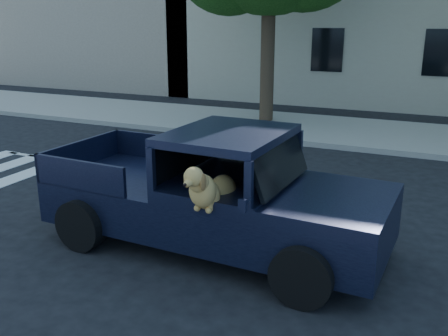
# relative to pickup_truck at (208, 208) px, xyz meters

# --- Properties ---
(ground) EXTENTS (120.00, 120.00, 0.00)m
(ground) POSITION_rel_pickup_truck_xyz_m (1.69, -0.60, -0.62)
(ground) COLOR black
(ground) RESTS_ON ground
(far_sidewalk) EXTENTS (60.00, 4.00, 0.15)m
(far_sidewalk) POSITION_rel_pickup_truck_xyz_m (1.69, 8.60, -0.54)
(far_sidewalk) COLOR gray
(far_sidewalk) RESTS_ON ground
(building_left) EXTENTS (12.00, 6.00, 8.00)m
(building_left) POSITION_rel_pickup_truck_xyz_m (-13.31, 15.90, 3.38)
(building_left) COLOR tan
(building_left) RESTS_ON ground
(pickup_truck) EXTENTS (5.16, 2.70, 1.82)m
(pickup_truck) POSITION_rel_pickup_truck_xyz_m (0.00, 0.00, 0.00)
(pickup_truck) COLOR black
(pickup_truck) RESTS_ON ground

